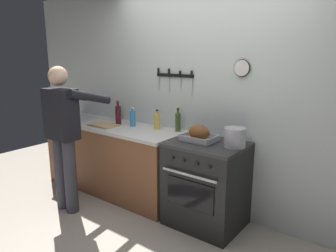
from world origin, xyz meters
The scene contains 12 objects.
wall_back centered at (0.00, 1.35, 1.30)m, with size 6.00×0.13×2.60m.
counter_block centered at (-1.21, 0.99, 0.46)m, with size 2.03×0.65×0.90m.
stove centered at (0.22, 0.99, 0.45)m, with size 0.76×0.67×0.90m.
person_cook centered at (-1.23, 0.30, 0.95)m, with size 0.51×0.63×1.66m.
roasting_pan centered at (0.11, 0.99, 0.98)m, with size 0.35×0.26×0.17m.
stock_pot centered at (0.50, 1.03, 1.00)m, with size 0.21×0.21×0.19m.
cutting_board centered at (-1.22, 0.88, 0.91)m, with size 0.36×0.24×0.02m, color tan.
bottle_olive_oil centered at (-0.31, 1.21, 1.01)m, with size 0.06×0.06×0.27m.
bottle_wine_red centered at (-1.11, 1.03, 1.03)m, with size 0.07×0.07×0.31m.
bottle_dish_soap centered at (-0.91, 1.08, 1.00)m, with size 0.07×0.07×0.24m.
bottle_soy_sauce centered at (-1.32, 1.22, 0.99)m, with size 0.06×0.06×0.23m.
bottle_cooking_oil centered at (-0.57, 1.15, 1.00)m, with size 0.07×0.07×0.24m.
Camera 1 is at (1.77, -1.71, 1.79)m, focal length 33.73 mm.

